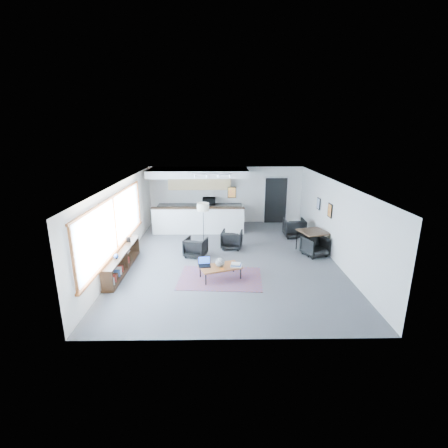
{
  "coord_description": "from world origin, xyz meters",
  "views": [
    {
      "loc": [
        -0.31,
        -10.3,
        4.19
      ],
      "look_at": [
        -0.15,
        0.4,
        1.08
      ],
      "focal_mm": 26.0,
      "sensor_mm": 36.0,
      "label": 1
    }
  ],
  "objects_px": {
    "book_stack": "(236,265)",
    "dining_chair_near": "(315,247)",
    "dining_table": "(313,233)",
    "ceramic_pot": "(220,262)",
    "armchair_left": "(196,246)",
    "microwave": "(209,200)",
    "laptop": "(204,263)",
    "coffee_table": "(220,267)",
    "floor_lamp": "(203,208)",
    "dining_chair_far": "(294,228)",
    "armchair_right": "(232,239)"
  },
  "relations": [
    {
      "from": "book_stack",
      "to": "dining_table",
      "type": "xyz_separation_m",
      "value": [
        2.83,
        2.11,
        0.28
      ]
    },
    {
      "from": "dining_chair_far",
      "to": "coffee_table",
      "type": "bearing_deg",
      "value": 51.14
    },
    {
      "from": "armchair_right",
      "to": "dining_chair_far",
      "type": "bearing_deg",
      "value": -142.43
    },
    {
      "from": "ceramic_pot",
      "to": "microwave",
      "type": "bearing_deg",
      "value": 94.85
    },
    {
      "from": "coffee_table",
      "to": "book_stack",
      "type": "xyz_separation_m",
      "value": [
        0.46,
        0.0,
        0.07
      ]
    },
    {
      "from": "laptop",
      "to": "book_stack",
      "type": "relative_size",
      "value": 1.08
    },
    {
      "from": "book_stack",
      "to": "dining_chair_near",
      "type": "xyz_separation_m",
      "value": [
        2.82,
        1.75,
        -0.1
      ]
    },
    {
      "from": "floor_lamp",
      "to": "microwave",
      "type": "relative_size",
      "value": 2.74
    },
    {
      "from": "armchair_left",
      "to": "dining_chair_far",
      "type": "xyz_separation_m",
      "value": [
        3.85,
        2.07,
        -0.01
      ]
    },
    {
      "from": "laptop",
      "to": "dining_table",
      "type": "relative_size",
      "value": 0.34
    },
    {
      "from": "armchair_left",
      "to": "floor_lamp",
      "type": "distance_m",
      "value": 1.72
    },
    {
      "from": "ceramic_pot",
      "to": "microwave",
      "type": "distance_m",
      "value": 5.83
    },
    {
      "from": "armchair_right",
      "to": "dining_table",
      "type": "height_order",
      "value": "dining_table"
    },
    {
      "from": "ceramic_pot",
      "to": "armchair_left",
      "type": "xyz_separation_m",
      "value": [
        -0.83,
        1.8,
        -0.16
      ]
    },
    {
      "from": "armchair_right",
      "to": "dining_chair_near",
      "type": "xyz_separation_m",
      "value": [
        2.85,
        -0.79,
        -0.05
      ]
    },
    {
      "from": "laptop",
      "to": "book_stack",
      "type": "distance_m",
      "value": 0.93
    },
    {
      "from": "ceramic_pot",
      "to": "book_stack",
      "type": "relative_size",
      "value": 0.76
    },
    {
      "from": "dining_table",
      "to": "laptop",
      "type": "bearing_deg",
      "value": -151.69
    },
    {
      "from": "dining_chair_far",
      "to": "ceramic_pot",
      "type": "bearing_deg",
      "value": 51.3
    },
    {
      "from": "dining_chair_near",
      "to": "dining_table",
      "type": "bearing_deg",
      "value": 65.9
    },
    {
      "from": "ceramic_pot",
      "to": "dining_chair_near",
      "type": "relative_size",
      "value": 0.42
    },
    {
      "from": "laptop",
      "to": "armchair_right",
      "type": "relative_size",
      "value": 0.53
    },
    {
      "from": "laptop",
      "to": "ceramic_pot",
      "type": "height_order",
      "value": "ceramic_pot"
    },
    {
      "from": "laptop",
      "to": "book_stack",
      "type": "height_order",
      "value": "laptop"
    },
    {
      "from": "book_stack",
      "to": "armchair_right",
      "type": "bearing_deg",
      "value": 90.68
    },
    {
      "from": "book_stack",
      "to": "armchair_left",
      "type": "distance_m",
      "value": 2.2
    },
    {
      "from": "microwave",
      "to": "ceramic_pot",
      "type": "bearing_deg",
      "value": -84.07
    },
    {
      "from": "ceramic_pot",
      "to": "microwave",
      "type": "height_order",
      "value": "microwave"
    },
    {
      "from": "ceramic_pot",
      "to": "armchair_right",
      "type": "bearing_deg",
      "value": 80.4
    },
    {
      "from": "coffee_table",
      "to": "floor_lamp",
      "type": "relative_size",
      "value": 0.83
    },
    {
      "from": "laptop",
      "to": "microwave",
      "type": "height_order",
      "value": "microwave"
    },
    {
      "from": "ceramic_pot",
      "to": "book_stack",
      "type": "distance_m",
      "value": 0.48
    },
    {
      "from": "dining_chair_near",
      "to": "dining_chair_far",
      "type": "relative_size",
      "value": 0.91
    },
    {
      "from": "laptop",
      "to": "armchair_left",
      "type": "relative_size",
      "value": 0.54
    },
    {
      "from": "armchair_right",
      "to": "floor_lamp",
      "type": "height_order",
      "value": "floor_lamp"
    },
    {
      "from": "armchair_left",
      "to": "floor_lamp",
      "type": "height_order",
      "value": "floor_lamp"
    },
    {
      "from": "laptop",
      "to": "ceramic_pot",
      "type": "bearing_deg",
      "value": -21.29
    },
    {
      "from": "laptop",
      "to": "dining_chair_far",
      "type": "height_order",
      "value": "dining_chair_far"
    },
    {
      "from": "book_stack",
      "to": "dining_chair_near",
      "type": "height_order",
      "value": "dining_chair_near"
    },
    {
      "from": "armchair_left",
      "to": "microwave",
      "type": "distance_m",
      "value": 4.06
    },
    {
      "from": "armchair_left",
      "to": "dining_chair_far",
      "type": "relative_size",
      "value": 1.02
    },
    {
      "from": "floor_lamp",
      "to": "ceramic_pot",
      "type": "bearing_deg",
      "value": -78.83
    },
    {
      "from": "book_stack",
      "to": "dining_chair_far",
      "type": "xyz_separation_m",
      "value": [
        2.55,
        3.84,
        -0.07
      ]
    },
    {
      "from": "coffee_table",
      "to": "floor_lamp",
      "type": "distance_m",
      "value": 3.37
    },
    {
      "from": "armchair_left",
      "to": "dining_table",
      "type": "xyz_separation_m",
      "value": [
        4.13,
        0.34,
        0.35
      ]
    },
    {
      "from": "coffee_table",
      "to": "dining_table",
      "type": "height_order",
      "value": "dining_table"
    },
    {
      "from": "armchair_right",
      "to": "dining_chair_near",
      "type": "relative_size",
      "value": 1.14
    },
    {
      "from": "armchair_left",
      "to": "microwave",
      "type": "xyz_separation_m",
      "value": [
        0.34,
        3.98,
        0.77
      ]
    },
    {
      "from": "laptop",
      "to": "dining_chair_far",
      "type": "bearing_deg",
      "value": 40.19
    },
    {
      "from": "armchair_left",
      "to": "ceramic_pot",
      "type": "bearing_deg",
      "value": 131.21
    }
  ]
}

